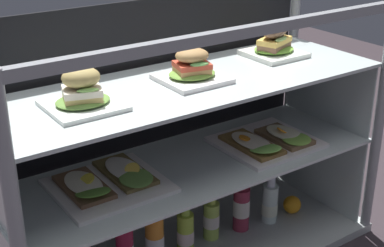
# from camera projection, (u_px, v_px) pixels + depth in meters

# --- Properties ---
(case_frame) EXTENTS (1.38, 0.50, 0.92)m
(case_frame) POSITION_uv_depth(u_px,v_px,m) (172.00, 123.00, 1.97)
(case_frame) COLOR gray
(case_frame) RESTS_ON ground
(riser_lower_tier) EXTENTS (1.31, 0.43, 0.35)m
(riser_lower_tier) POSITION_uv_depth(u_px,v_px,m) (192.00, 211.00, 1.99)
(riser_lower_tier) COLOR silver
(riser_lower_tier) RESTS_ON case_base_deck
(shelf_lower_glass) EXTENTS (1.33, 0.45, 0.01)m
(shelf_lower_glass) POSITION_uv_depth(u_px,v_px,m) (192.00, 165.00, 1.92)
(shelf_lower_glass) COLOR silver
(shelf_lower_glass) RESTS_ON riser_lower_tier
(riser_upper_tier) EXTENTS (1.31, 0.43, 0.28)m
(riser_upper_tier) POSITION_uv_depth(u_px,v_px,m) (192.00, 125.00, 1.87)
(riser_upper_tier) COLOR silver
(riser_upper_tier) RESTS_ON shelf_lower_glass
(shelf_upper_glass) EXTENTS (1.33, 0.45, 0.01)m
(shelf_upper_glass) POSITION_uv_depth(u_px,v_px,m) (192.00, 83.00, 1.81)
(shelf_upper_glass) COLOR silver
(shelf_upper_glass) RESTS_ON riser_upper_tier
(plated_roll_sandwich_center) EXTENTS (0.20, 0.20, 0.12)m
(plated_roll_sandwich_center) POSITION_uv_depth(u_px,v_px,m) (82.00, 94.00, 1.57)
(plated_roll_sandwich_center) COLOR white
(plated_roll_sandwich_center) RESTS_ON shelf_upper_glass
(plated_roll_sandwich_far_right) EXTENTS (0.20, 0.20, 0.11)m
(plated_roll_sandwich_far_right) POSITION_uv_depth(u_px,v_px,m) (193.00, 70.00, 1.79)
(plated_roll_sandwich_far_right) COLOR white
(plated_roll_sandwich_far_right) RESTS_ON shelf_upper_glass
(plated_roll_sandwich_mid_right) EXTENTS (0.19, 0.19, 0.13)m
(plated_roll_sandwich_mid_right) POSITION_uv_depth(u_px,v_px,m) (274.00, 43.00, 2.05)
(plated_roll_sandwich_mid_right) COLOR white
(plated_roll_sandwich_mid_right) RESTS_ON shelf_upper_glass
(open_sandwich_tray_center) EXTENTS (0.34, 0.31, 0.06)m
(open_sandwich_tray_center) POSITION_uv_depth(u_px,v_px,m) (108.00, 182.00, 1.76)
(open_sandwich_tray_center) COLOR white
(open_sandwich_tray_center) RESTS_ON shelf_lower_glass
(open_sandwich_tray_near_left_corner) EXTENTS (0.34, 0.31, 0.06)m
(open_sandwich_tray_near_left_corner) POSITION_uv_depth(u_px,v_px,m) (269.00, 141.00, 2.04)
(open_sandwich_tray_near_left_corner) COLOR white
(open_sandwich_tray_near_left_corner) RESTS_ON shelf_lower_glass
(juice_bottle_front_left_end) EXTENTS (0.07, 0.07, 0.25)m
(juice_bottle_front_left_end) POSITION_uv_depth(u_px,v_px,m) (155.00, 240.00, 1.97)
(juice_bottle_front_left_end) COLOR orange
(juice_bottle_front_left_end) RESTS_ON case_base_deck
(juice_bottle_back_center) EXTENTS (0.06, 0.06, 0.21)m
(juice_bottle_back_center) POSITION_uv_depth(u_px,v_px,m) (185.00, 231.00, 2.05)
(juice_bottle_back_center) COLOR #BADA45
(juice_bottle_back_center) RESTS_ON case_base_deck
(juice_bottle_front_fourth) EXTENTS (0.06, 0.06, 0.19)m
(juice_bottle_front_fourth) POSITION_uv_depth(u_px,v_px,m) (211.00, 219.00, 2.12)
(juice_bottle_front_fourth) COLOR #B4D456
(juice_bottle_front_fourth) RESTS_ON case_base_deck
(juice_bottle_tucked_behind) EXTENTS (0.06, 0.06, 0.23)m
(juice_bottle_tucked_behind) POSITION_uv_depth(u_px,v_px,m) (241.00, 207.00, 2.17)
(juice_bottle_tucked_behind) COLOR #952C43
(juice_bottle_tucked_behind) RESTS_ON case_base_deck
(juice_bottle_front_second) EXTENTS (0.06, 0.06, 0.22)m
(juice_bottle_front_second) POSITION_uv_depth(u_px,v_px,m) (270.00, 202.00, 2.23)
(juice_bottle_front_second) COLOR white
(juice_bottle_front_second) RESTS_ON case_base_deck
(orange_fruit_beside_bottles) EXTENTS (0.07, 0.07, 0.07)m
(orange_fruit_beside_bottles) POSITION_uv_depth(u_px,v_px,m) (292.00, 205.00, 2.30)
(orange_fruit_beside_bottles) COLOR orange
(orange_fruit_beside_bottles) RESTS_ON case_base_deck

